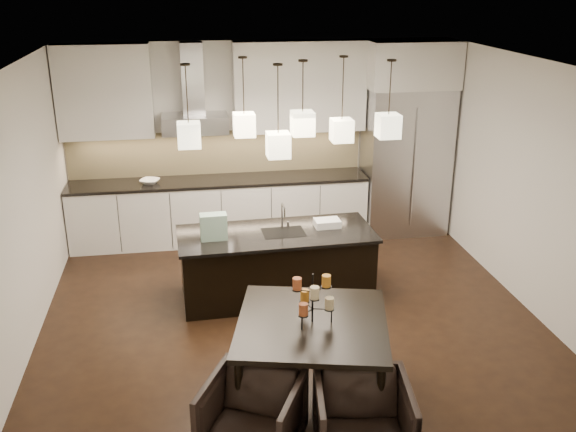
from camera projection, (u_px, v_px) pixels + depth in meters
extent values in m
cube|color=black|center=(291.00, 318.00, 7.27)|extent=(5.50, 5.50, 0.02)
cube|color=white|center=(291.00, 65.00, 6.28)|extent=(5.50, 5.50, 0.02)
cube|color=silver|center=(260.00, 139.00, 9.33)|extent=(5.50, 0.02, 2.80)
cube|color=silver|center=(360.00, 336.00, 4.23)|extent=(5.50, 0.02, 2.80)
cube|color=silver|center=(17.00, 215.00, 6.36)|extent=(0.02, 5.50, 2.80)
cube|color=silver|center=(533.00, 187.00, 7.20)|extent=(0.02, 5.50, 2.80)
cube|color=#B7B7BA|center=(405.00, 161.00, 9.41)|extent=(1.20, 0.72, 2.15)
cube|color=silver|center=(411.00, 64.00, 8.92)|extent=(1.26, 0.72, 0.65)
cube|color=silver|center=(220.00, 211.00, 9.27)|extent=(4.21, 0.62, 0.88)
cube|color=black|center=(219.00, 181.00, 9.10)|extent=(4.21, 0.66, 0.04)
cube|color=tan|center=(217.00, 152.00, 9.26)|extent=(4.21, 0.02, 0.63)
cube|color=silver|center=(104.00, 92.00, 8.56)|extent=(1.25, 0.35, 1.25)
cube|color=silver|center=(300.00, 87.00, 8.96)|extent=(1.85, 0.35, 1.25)
cube|color=#B7B7BA|center=(195.00, 124.00, 8.82)|extent=(0.90, 0.52, 0.24)
cube|color=#B7B7BA|center=(193.00, 78.00, 8.71)|extent=(0.30, 0.28, 0.96)
imported|color=silver|center=(150.00, 181.00, 8.89)|extent=(0.33, 0.33, 0.06)
cube|color=black|center=(276.00, 266.00, 7.64)|extent=(2.25, 0.96, 0.78)
cube|color=black|center=(276.00, 234.00, 7.49)|extent=(2.32, 1.04, 0.04)
cube|color=#236B49|center=(214.00, 227.00, 7.25)|extent=(0.31, 0.17, 0.30)
cube|color=silver|center=(327.00, 223.00, 7.65)|extent=(0.31, 0.22, 0.09)
cylinder|color=beige|center=(329.00, 303.00, 5.55)|extent=(0.10, 0.10, 0.10)
cylinder|color=#C67B21|center=(305.00, 296.00, 5.68)|extent=(0.10, 0.10, 0.10)
cylinder|color=#AF512A|center=(303.00, 309.00, 5.45)|extent=(0.10, 0.10, 0.10)
cylinder|color=#C67B21|center=(326.00, 281.00, 5.58)|extent=(0.10, 0.10, 0.10)
cylinder|color=#AF512A|center=(297.00, 284.00, 5.53)|extent=(0.10, 0.10, 0.10)
cylinder|color=beige|center=(315.00, 293.00, 5.37)|extent=(0.10, 0.10, 0.10)
imported|color=black|center=(252.00, 418.00, 5.08)|extent=(0.98, 0.99, 0.68)
imported|color=black|center=(363.00, 423.00, 5.02)|extent=(0.83, 0.85, 0.69)
cube|color=beige|center=(189.00, 135.00, 6.71)|extent=(0.24, 0.24, 0.26)
cube|color=beige|center=(244.00, 125.00, 7.28)|extent=(0.24, 0.24, 0.26)
cube|color=beige|center=(303.00, 123.00, 6.99)|extent=(0.24, 0.24, 0.26)
cube|color=beige|center=(342.00, 130.00, 7.39)|extent=(0.24, 0.24, 0.26)
cube|color=beige|center=(388.00, 126.00, 7.02)|extent=(0.24, 0.24, 0.26)
cube|color=beige|center=(278.00, 145.00, 6.75)|extent=(0.24, 0.24, 0.26)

